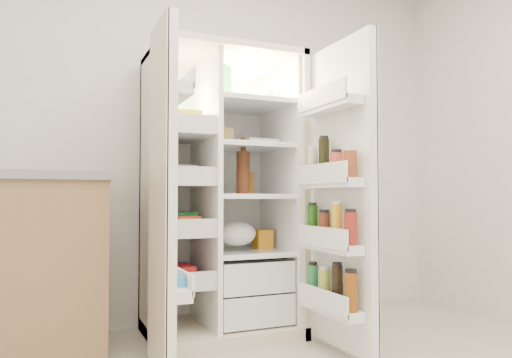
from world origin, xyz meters
name	(u,v)px	position (x,y,z in m)	size (l,w,h in m)	color
wall_back	(199,131)	(0.00, 2.00, 1.35)	(4.00, 0.02, 2.70)	white
refrigerator	(221,217)	(0.05, 1.65, 0.74)	(0.92, 0.70, 1.80)	beige
freezer_door	(163,194)	(-0.46, 1.05, 0.89)	(0.15, 0.40, 1.72)	white
fridge_door	(340,199)	(0.52, 0.96, 0.87)	(0.17, 0.58, 1.72)	white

